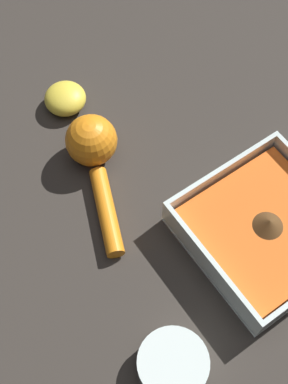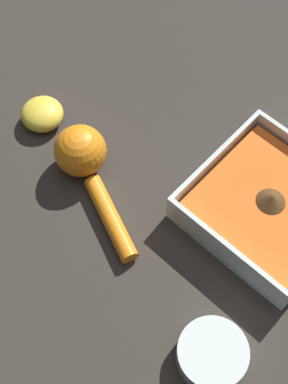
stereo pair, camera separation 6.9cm
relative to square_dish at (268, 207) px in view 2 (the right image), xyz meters
name	(u,v)px [view 2 (the right image)]	position (x,y,z in m)	size (l,w,h in m)	color
ground_plane	(248,242)	(0.01, -0.05, -0.02)	(4.00, 4.00, 0.00)	#332D28
square_dish	(268,207)	(0.00, 0.00, 0.00)	(0.19, 0.19, 0.05)	silver
spice_bowl	(212,354)	(0.06, -0.19, 0.00)	(0.08, 0.08, 0.03)	silver
lemon_squeezer	(85,161)	(-0.21, -0.12, 0.01)	(0.19, 0.10, 0.07)	orange
lemon_half	(42,114)	(-0.32, -0.10, 0.00)	(0.06, 0.06, 0.03)	yellow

